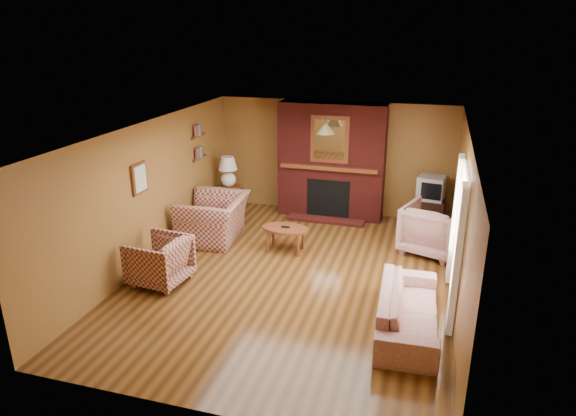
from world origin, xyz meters
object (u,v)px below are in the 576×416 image
(table_lamp, at_px, (228,170))
(crt_tv, at_px, (431,188))
(fireplace, at_px, (331,162))
(floral_sofa, at_px, (408,309))
(plaid_armchair, at_px, (159,261))
(plaid_loveseat, at_px, (214,218))
(tv_stand, at_px, (429,214))
(floral_armchair, at_px, (432,229))
(coffee_table, at_px, (285,231))
(side_table, at_px, (229,200))

(table_lamp, xyz_separation_m, crt_tv, (4.15, 0.34, -0.13))
(fireplace, xyz_separation_m, floral_sofa, (1.90, -4.00, -0.89))
(fireplace, distance_m, plaid_armchair, 4.31)
(plaid_armchair, height_order, floral_sofa, plaid_armchair)
(crt_tv, bearing_deg, plaid_armchair, -138.24)
(fireplace, bearing_deg, table_lamp, -165.71)
(floral_sofa, bearing_deg, plaid_loveseat, 58.31)
(plaid_loveseat, relative_size, crt_tv, 2.27)
(plaid_armchair, relative_size, tv_stand, 1.35)
(fireplace, xyz_separation_m, plaid_armchair, (-1.95, -3.76, -0.80))
(floral_armchair, height_order, table_lamp, table_lamp)
(plaid_armchair, xyz_separation_m, table_lamp, (-0.15, 3.23, 0.60))
(floral_armchair, height_order, tv_stand, floral_armchair)
(floral_sofa, xyz_separation_m, coffee_table, (-2.29, 1.96, 0.11))
(plaid_armchair, distance_m, tv_stand, 5.37)
(fireplace, xyz_separation_m, coffee_table, (-0.39, -2.04, -0.79))
(table_lamp, relative_size, crt_tv, 1.15)
(floral_sofa, xyz_separation_m, crt_tv, (0.15, 3.81, 0.57))
(side_table, height_order, table_lamp, table_lamp)
(fireplace, relative_size, tv_stand, 3.85)
(table_lamp, bearing_deg, plaid_armchair, -87.34)
(tv_stand, bearing_deg, table_lamp, -170.89)
(crt_tv, bearing_deg, floral_armchair, -85.94)
(plaid_loveseat, xyz_separation_m, coffee_table, (1.46, -0.14, -0.03))
(table_lamp, relative_size, tv_stand, 1.05)
(fireplace, relative_size, floral_armchair, 2.45)
(plaid_loveseat, xyz_separation_m, plaid_armchair, (-0.10, -1.86, -0.04))
(plaid_loveseat, xyz_separation_m, floral_sofa, (3.75, -2.10, -0.13))
(plaid_loveseat, bearing_deg, plaid_armchair, -7.69)
(plaid_loveseat, bearing_deg, side_table, -174.23)
(fireplace, xyz_separation_m, plaid_loveseat, (-1.85, -1.90, -0.76))
(fireplace, relative_size, floral_sofa, 1.22)
(fireplace, distance_m, coffee_table, 2.22)
(fireplace, height_order, table_lamp, fireplace)
(floral_sofa, relative_size, side_table, 3.20)
(fireplace, relative_size, table_lamp, 3.65)
(floral_armchair, xyz_separation_m, side_table, (-4.23, 0.83, -0.14))
(plaid_loveseat, height_order, floral_armchair, floral_armchair)
(floral_armchair, xyz_separation_m, tv_stand, (-0.08, 1.18, -0.13))
(floral_sofa, relative_size, coffee_table, 2.31)
(tv_stand, bearing_deg, plaid_armchair, -133.91)
(plaid_loveseat, relative_size, floral_sofa, 0.66)
(coffee_table, bearing_deg, side_table, 138.57)
(fireplace, distance_m, crt_tv, 2.08)
(floral_sofa, distance_m, table_lamp, 5.34)
(floral_sofa, height_order, coffee_table, floral_sofa)
(tv_stand, distance_m, crt_tv, 0.54)
(fireplace, distance_m, tv_stand, 2.23)
(plaid_armchair, distance_m, side_table, 3.23)
(coffee_table, relative_size, crt_tv, 1.50)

